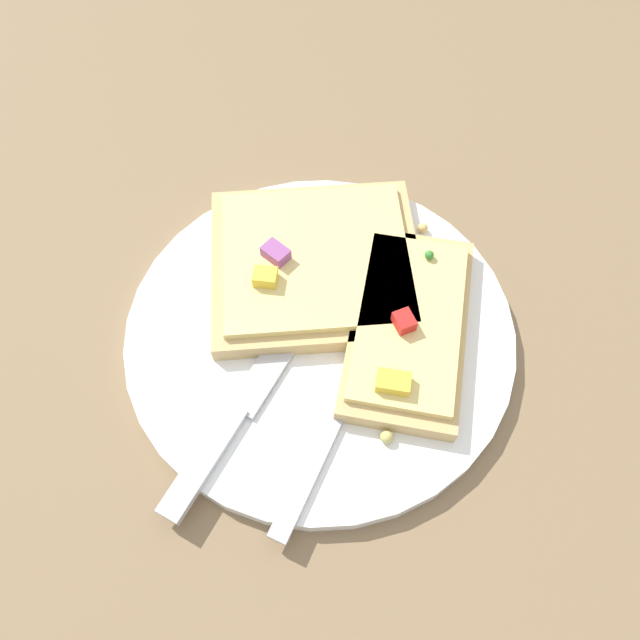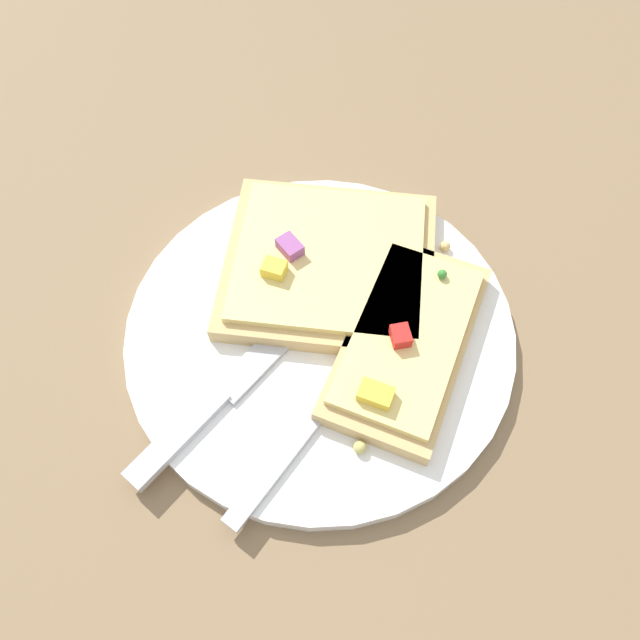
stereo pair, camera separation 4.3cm
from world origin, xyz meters
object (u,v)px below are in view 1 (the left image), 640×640
Objects in this scene: plate at (320,331)px; pizza_slice_corner at (408,325)px; fork at (360,363)px; knife at (245,397)px; pizza_slice_main at (315,263)px.

pizza_slice_corner reaches higher than plate.
fork is 0.08m from knife.
knife is at bearing 27.67° from plate.
fork is 0.08m from pizza_slice_main.
pizza_slice_main is 1.08× the size of pizza_slice_corner.
plate is 0.04m from fork.
fork is at bearing 113.09° from plate.
fork is at bearing -42.49° from pizza_slice_corner.
fork reaches higher than plate.
plate is 0.07m from knife.
pizza_slice_corner reaches higher than fork.
pizza_slice_main is 0.08m from pizza_slice_corner.
knife is 0.12m from pizza_slice_corner.
pizza_slice_corner is at bearing 156.12° from plate.
plate is at bearing -14.01° from knife.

